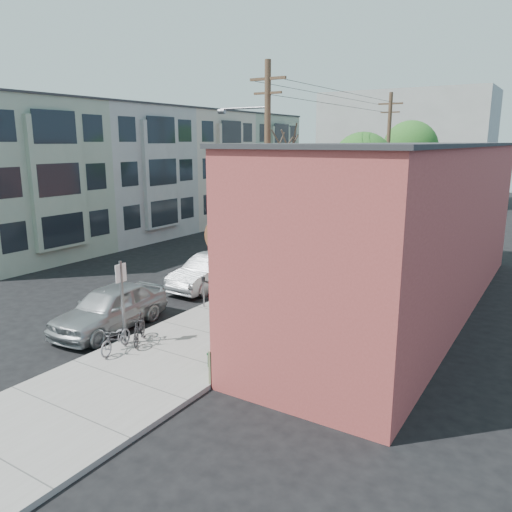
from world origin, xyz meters
The scene contains 26 objects.
ground centered at (0.00, 0.00, 0.00)m, with size 120.00×120.00×0.00m, color black.
sidewalk centered at (4.25, 11.00, 0.07)m, with size 4.50×58.00×0.15m, color gray.
cafe_building centered at (8.99, 4.99, 3.30)m, with size 6.60×20.20×6.61m.
apartment_row centered at (-11.85, 14.00, 4.50)m, with size 6.30×32.00×9.00m.
end_cap_building centered at (-2.00, 42.00, 6.00)m, with size 18.00×8.00×12.00m, color #9B9C97.
sign_post centered at (2.35, -4.21, 1.83)m, with size 0.07×0.45×2.80m.
parking_meter_near centered at (2.25, 0.15, 0.98)m, with size 0.14×0.14×1.24m.
parking_meter_far centered at (2.25, 8.84, 0.98)m, with size 0.14×0.14×1.24m.
utility_pole_near centered at (2.39, 4.76, 5.41)m, with size 3.57×0.28×10.00m.
utility_pole_far centered at (2.45, 22.20, 5.34)m, with size 1.80×0.28×10.00m.
tree_bare centered at (2.80, 5.50, 2.97)m, with size 0.24×0.24×5.63m.
tree_leafy_mid centered at (2.80, 16.04, 5.27)m, with size 4.00×4.00×7.13m.
tree_leafy_far centered at (2.80, 26.86, 6.13)m, with size 4.43×4.43×8.21m.
patio_chair_a centered at (6.17, -2.96, 0.59)m, with size 0.50×0.50×0.88m, color #124322, non-canonical shape.
patio_chair_b centered at (5.97, -3.98, 0.59)m, with size 0.50×0.50×0.88m, color #124322, non-canonical shape.
patron_grey centered at (5.24, 0.50, 1.08)m, with size 0.68×0.45×1.87m, color slate.
patron_green centered at (5.50, -0.11, 0.92)m, with size 0.74×0.58×1.53m, color #29663A.
cyclist centered at (3.42, 1.76, 1.08)m, with size 1.20×0.69×1.86m, color maroon.
cyclist_bike centered at (3.42, 1.76, 0.66)m, with size 0.68×1.95×1.02m, color black.
parked_bike_a centered at (2.71, -3.89, 0.63)m, with size 0.45×1.59×0.95m, color black.
parked_bike_b centered at (2.59, -4.79, 0.57)m, with size 0.55×1.59×0.84m, color slate.
car_0 centered at (0.66, -3.28, 0.81)m, with size 1.91×4.75×1.62m, color #999DA0.
car_1 centered at (0.49, 2.83, 0.77)m, with size 1.62×4.64×1.53m, color #A6A9AD.
car_2 centered at (0.80, 8.39, 0.80)m, with size 2.23×5.49×1.59m, color black.
car_3 centered at (0.80, 13.97, 0.65)m, with size 2.15×4.67×1.30m, color #B4B7BD.
bus centered at (-2.50, 27.59, 1.53)m, with size 2.57×10.97×3.06m, color white.
Camera 1 is at (14.24, -14.98, 6.66)m, focal length 35.00 mm.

